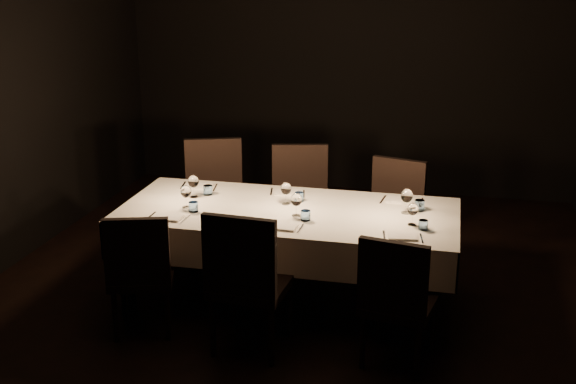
% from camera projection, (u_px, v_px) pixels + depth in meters
% --- Properties ---
extents(room, '(5.01, 6.01, 3.01)m').
position_uv_depth(room, '(288.00, 113.00, 5.17)').
color(room, black).
rests_on(room, ground).
extents(dining_table, '(2.52, 1.12, 0.76)m').
position_uv_depth(dining_table, '(288.00, 219.00, 5.43)').
color(dining_table, black).
rests_on(dining_table, ground).
extents(chair_near_left, '(0.55, 0.55, 0.92)m').
position_uv_depth(chair_near_left, '(140.00, 269.00, 5.00)').
color(chair_near_left, black).
rests_on(chair_near_left, ground).
extents(place_setting_near_left, '(0.31, 0.40, 0.17)m').
position_uv_depth(place_setting_near_left, '(182.00, 203.00, 5.34)').
color(place_setting_near_left, white).
rests_on(place_setting_near_left, dining_table).
extents(chair_near_center, '(0.53, 0.53, 1.03)m').
position_uv_depth(chair_near_center, '(247.00, 277.00, 4.74)').
color(chair_near_center, black).
rests_on(chair_near_center, ground).
extents(place_setting_near_center, '(0.31, 0.40, 0.17)m').
position_uv_depth(place_setting_near_center, '(294.00, 211.00, 5.16)').
color(place_setting_near_center, white).
rests_on(place_setting_near_center, dining_table).
extents(chair_near_right, '(0.52, 0.52, 0.92)m').
position_uv_depth(chair_near_right, '(396.00, 296.00, 4.58)').
color(chair_near_right, black).
rests_on(chair_near_right, ground).
extents(place_setting_near_right, '(0.30, 0.39, 0.16)m').
position_uv_depth(place_setting_near_right, '(412.00, 221.00, 4.98)').
color(place_setting_near_right, white).
rests_on(place_setting_near_right, dining_table).
extents(chair_far_left, '(0.64, 0.64, 1.05)m').
position_uv_depth(chair_far_left, '(215.00, 195.00, 6.35)').
color(chair_far_left, black).
rests_on(chair_far_left, ground).
extents(place_setting_far_left, '(0.34, 0.40, 0.18)m').
position_uv_depth(place_setting_far_left, '(198.00, 185.00, 5.75)').
color(place_setting_far_left, white).
rests_on(place_setting_far_left, dining_table).
extents(chair_far_center, '(0.59, 0.59, 1.02)m').
position_uv_depth(chair_far_center, '(300.00, 199.00, 6.28)').
color(chair_far_center, black).
rests_on(chair_far_center, ground).
extents(place_setting_far_center, '(0.33, 0.40, 0.17)m').
position_uv_depth(place_setting_far_center, '(289.00, 192.00, 5.59)').
color(place_setting_far_center, white).
rests_on(place_setting_far_center, dining_table).
extents(chair_far_right, '(0.57, 0.57, 0.97)m').
position_uv_depth(chair_far_right, '(393.00, 212.00, 6.02)').
color(chair_far_right, black).
rests_on(chair_far_right, ground).
extents(place_setting_far_right, '(0.35, 0.41, 0.19)m').
position_uv_depth(place_setting_far_right, '(408.00, 200.00, 5.40)').
color(place_setting_far_right, white).
rests_on(place_setting_far_right, dining_table).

